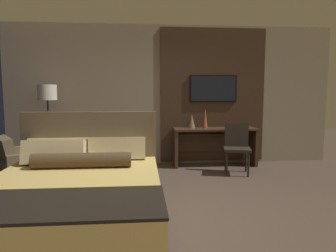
# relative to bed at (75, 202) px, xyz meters

# --- Properties ---
(ground_plane) EXTENTS (16.00, 16.00, 0.00)m
(ground_plane) POSITION_rel_bed_xyz_m (0.99, 0.51, -0.36)
(ground_plane) COLOR #4C3D33
(wall_back_tv_panel) EXTENTS (7.20, 0.09, 2.80)m
(wall_back_tv_panel) POSITION_rel_bed_xyz_m (1.13, 3.10, 1.04)
(wall_back_tv_panel) COLOR gray
(wall_back_tv_panel) RESTS_ON ground_plane
(bed) EXTENTS (1.72, 2.09, 1.22)m
(bed) POSITION_rel_bed_xyz_m (0.00, 0.00, 0.00)
(bed) COLOR #33281E
(bed) RESTS_ON ground_plane
(desk) EXTENTS (1.64, 0.46, 0.76)m
(desk) POSITION_rel_bed_xyz_m (2.13, 2.84, 0.14)
(desk) COLOR #422D1E
(desk) RESTS_ON ground_plane
(tv) EXTENTS (0.96, 0.04, 0.54)m
(tv) POSITION_rel_bed_xyz_m (2.13, 3.03, 1.18)
(tv) COLOR black
(desk_chair) EXTENTS (0.55, 0.55, 0.90)m
(desk_chair) POSITION_rel_bed_xyz_m (2.39, 2.25, 0.18)
(desk_chair) COLOR #28231E
(desk_chair) RESTS_ON ground_plane
(armchair_by_window) EXTENTS (1.11, 1.12, 0.79)m
(armchair_by_window) POSITION_rel_bed_xyz_m (-1.16, 1.87, -0.09)
(armchair_by_window) COLOR brown
(armchair_by_window) RESTS_ON ground_plane
(floor_lamp) EXTENTS (0.34, 0.34, 1.61)m
(floor_lamp) POSITION_rel_bed_xyz_m (-1.05, 2.69, 0.98)
(floor_lamp) COLOR #282623
(floor_lamp) RESTS_ON ground_plane
(vase_tall) EXTENTS (0.09, 0.09, 0.39)m
(vase_tall) POSITION_rel_bed_xyz_m (1.94, 2.89, 0.59)
(vase_tall) COLOR #B2563D
(vase_tall) RESTS_ON desk
(vase_short) EXTENTS (0.14, 0.14, 0.27)m
(vase_short) POSITION_rel_bed_xyz_m (1.67, 2.89, 0.53)
(vase_short) COLOR #846647
(vase_short) RESTS_ON desk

